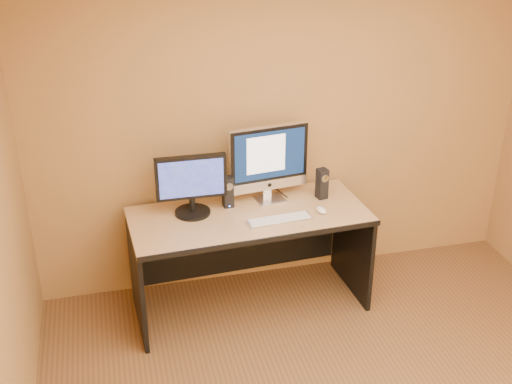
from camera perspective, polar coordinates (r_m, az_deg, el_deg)
The scene contains 10 objects.
walls at distance 3.38m, azimuth 12.06°, elevation -5.78°, with size 4.00×4.00×2.60m, color olive, non-canonical shape.
desk at distance 4.97m, azimuth -0.57°, elevation -6.14°, with size 1.77×0.77×0.82m, color tan, non-canonical shape.
imac at distance 4.85m, azimuth 1.27°, elevation 2.50°, with size 0.63×0.23×0.61m, color silver, non-canonical shape.
second_monitor at distance 4.70m, azimuth -5.77°, elevation 0.59°, with size 0.53×0.27×0.46m, color black, non-canonical shape.
speaker_left at distance 4.84m, azimuth -2.52°, elevation 0.02°, with size 0.08×0.08×0.24m, color black, non-canonical shape.
speaker_right at distance 4.99m, azimuth 5.89°, elevation 0.75°, with size 0.08×0.08×0.24m, color black, non-canonical shape.
keyboard at distance 4.68m, azimuth 2.11°, elevation -2.45°, with size 0.47×0.13×0.02m, color silver.
mouse at distance 4.81m, azimuth 5.83°, elevation -1.60°, with size 0.06×0.11×0.04m, color white.
cable_a at distance 5.11m, azimuth 2.12°, elevation 0.05°, with size 0.01×0.01×0.24m, color black.
cable_b at distance 5.08m, azimuth 1.13°, elevation -0.08°, with size 0.01×0.01×0.20m, color black.
Camera 1 is at (-1.36, -2.56, 3.04)m, focal length 45.00 mm.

